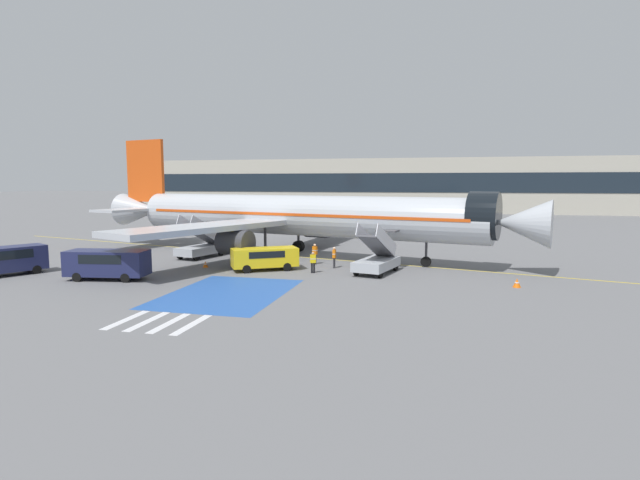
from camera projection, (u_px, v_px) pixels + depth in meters
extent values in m
plane|color=slate|center=(316.00, 257.00, 45.83)|extent=(600.00, 600.00, 0.00)
cube|color=gold|center=(298.00, 257.00, 45.87)|extent=(75.94, 18.72, 0.01)
cube|color=#2856A8|center=(228.00, 293.00, 30.85)|extent=(6.98, 10.04, 0.01)
cube|color=silver|center=(126.00, 320.00, 24.87)|extent=(0.44, 3.60, 0.01)
cube|color=silver|center=(148.00, 321.00, 24.58)|extent=(0.44, 3.60, 0.01)
cube|color=silver|center=(170.00, 323.00, 24.30)|extent=(0.44, 3.60, 0.01)
cube|color=silver|center=(192.00, 325.00, 24.01)|extent=(0.44, 3.60, 0.01)
cylinder|color=#B7BCC4|center=(298.00, 215.00, 45.43)|extent=(34.01, 11.63, 3.64)
cone|color=#B7BCC4|center=(522.00, 223.00, 36.69)|extent=(4.74, 4.42, 3.57)
cone|color=#B7BCC4|center=(141.00, 210.00, 54.52)|extent=(6.14, 4.70, 3.50)
cylinder|color=black|center=(484.00, 216.00, 37.89)|extent=(3.00, 4.09, 3.68)
cube|color=#DB4C14|center=(298.00, 213.00, 45.41)|extent=(31.38, 11.06, 0.24)
cube|color=#B7BCC4|center=(311.00, 215.00, 54.66)|extent=(6.00, 16.93, 0.44)
cylinder|color=#38383D|center=(318.00, 228.00, 52.72)|extent=(3.05, 2.60, 2.03)
cube|color=#B7BCC4|center=(207.00, 227.00, 39.41)|extent=(10.20, 17.02, 0.44)
cylinder|color=#38383D|center=(235.00, 242.00, 40.16)|extent=(3.05, 2.60, 2.03)
cube|color=#DB4C14|center=(145.00, 171.00, 53.66)|extent=(5.04, 1.56, 6.58)
cube|color=#B7BCC4|center=(173.00, 207.00, 56.92)|extent=(4.57, 6.44, 0.24)
cube|color=#B7BCC4|center=(125.00, 210.00, 50.82)|extent=(4.57, 6.44, 0.24)
cylinder|color=#38383D|center=(426.00, 243.00, 40.17)|extent=(0.20, 0.20, 3.04)
cylinder|color=black|center=(426.00, 262.00, 40.35)|extent=(0.88, 0.47, 0.84)
cylinder|color=#38383D|center=(298.00, 232.00, 48.99)|extent=(0.24, 0.24, 2.72)
cylinder|color=black|center=(298.00, 246.00, 49.14)|extent=(1.21, 0.84, 1.10)
cylinder|color=#38383D|center=(265.00, 238.00, 43.84)|extent=(0.24, 0.24, 2.72)
cylinder|color=black|center=(265.00, 254.00, 44.00)|extent=(1.21, 0.84, 1.10)
cube|color=#ADB2BA|center=(377.00, 264.00, 37.59)|extent=(3.28, 5.18, 0.70)
cylinder|color=black|center=(373.00, 264.00, 39.54)|extent=(0.38, 0.73, 0.70)
cylinder|color=black|center=(396.00, 266.00, 38.68)|extent=(0.38, 0.73, 0.70)
cylinder|color=black|center=(356.00, 271.00, 36.58)|extent=(0.38, 0.73, 0.70)
cylinder|color=black|center=(380.00, 273.00, 35.72)|extent=(0.38, 0.73, 0.70)
cube|color=#4C4C51|center=(377.00, 246.00, 37.44)|extent=(2.37, 4.37, 2.11)
cube|color=#4C4C51|center=(387.00, 231.00, 39.33)|extent=(1.86, 1.46, 0.12)
cube|color=silver|center=(367.00, 240.00, 37.74)|extent=(1.12, 4.38, 2.82)
cube|color=silver|center=(387.00, 241.00, 37.03)|extent=(1.12, 4.38, 2.82)
cube|color=#ADB2BA|center=(201.00, 250.00, 45.42)|extent=(3.28, 5.18, 0.70)
cylinder|color=black|center=(205.00, 251.00, 47.37)|extent=(0.38, 0.73, 0.70)
cylinder|color=black|center=(221.00, 252.00, 46.51)|extent=(0.38, 0.73, 0.70)
cylinder|color=black|center=(180.00, 255.00, 44.41)|extent=(0.38, 0.73, 0.70)
cylinder|color=black|center=(196.00, 257.00, 43.55)|extent=(0.38, 0.73, 0.70)
cube|color=#4C4C51|center=(201.00, 235.00, 45.26)|extent=(2.37, 4.37, 2.20)
cube|color=#4C4C51|center=(216.00, 222.00, 47.15)|extent=(1.86, 1.46, 0.12)
cube|color=silver|center=(194.00, 229.00, 45.56)|extent=(1.13, 4.39, 2.90)
cube|color=silver|center=(207.00, 230.00, 44.85)|extent=(1.13, 4.39, 2.90)
cube|color=#38383D|center=(286.00, 225.00, 70.11)|extent=(9.83, 2.92, 0.60)
cube|color=silver|center=(318.00, 223.00, 68.73)|extent=(2.26, 2.47, 1.60)
cube|color=black|center=(326.00, 221.00, 68.39)|extent=(0.13, 2.00, 0.70)
cylinder|color=#B7BCC4|center=(283.00, 214.00, 70.05)|extent=(6.81, 2.86, 2.57)
cylinder|color=gold|center=(283.00, 214.00, 70.05)|extent=(0.46, 2.64, 2.63)
cylinder|color=black|center=(317.00, 228.00, 70.08)|extent=(0.97, 0.32, 0.96)
cylinder|color=black|center=(312.00, 229.00, 67.81)|extent=(0.97, 0.32, 0.96)
cylinder|color=black|center=(285.00, 227.00, 71.43)|extent=(0.97, 0.32, 0.96)
cylinder|color=black|center=(279.00, 228.00, 69.17)|extent=(0.97, 0.32, 0.96)
cylinder|color=black|center=(267.00, 226.00, 72.19)|extent=(0.97, 0.32, 0.96)
cylinder|color=black|center=(261.00, 228.00, 69.92)|extent=(0.97, 0.32, 0.96)
cube|color=yellow|center=(265.00, 257.00, 38.76)|extent=(5.32, 4.30, 1.42)
cube|color=black|center=(265.00, 253.00, 38.72)|extent=(3.40, 3.13, 0.51)
cylinder|color=black|center=(247.00, 269.00, 37.52)|extent=(0.65, 0.51, 0.64)
cylinder|color=black|center=(243.00, 265.00, 39.20)|extent=(0.65, 0.51, 0.64)
cylinder|color=black|center=(287.00, 267.00, 38.48)|extent=(0.65, 0.51, 0.64)
cylinder|color=black|center=(282.00, 263.00, 40.16)|extent=(0.65, 0.51, 0.64)
cube|color=#1E234C|center=(107.00, 263.00, 35.02)|extent=(5.82, 2.89, 1.75)
cube|color=black|center=(107.00, 257.00, 34.98)|extent=(3.35, 2.53, 0.63)
cylinder|color=black|center=(138.00, 273.00, 35.91)|extent=(0.66, 0.30, 0.64)
cylinder|color=black|center=(125.00, 278.00, 34.05)|extent=(0.66, 0.30, 0.64)
cylinder|color=black|center=(92.00, 272.00, 36.19)|extent=(0.66, 0.30, 0.64)
cylinder|color=black|center=(77.00, 277.00, 34.33)|extent=(0.66, 0.30, 0.64)
cube|color=#1E234C|center=(10.00, 259.00, 36.72)|extent=(3.87, 5.04, 1.79)
cube|color=black|center=(10.00, 253.00, 36.67)|extent=(2.95, 3.19, 0.64)
cylinder|color=black|center=(28.00, 267.00, 38.50)|extent=(0.47, 0.66, 0.64)
cylinder|color=black|center=(37.00, 270.00, 37.32)|extent=(0.47, 0.66, 0.64)
cylinder|color=#2D2D33|center=(334.00, 263.00, 39.75)|extent=(0.14, 0.14, 0.82)
cylinder|color=#2D2D33|center=(334.00, 263.00, 39.91)|extent=(0.14, 0.14, 0.82)
cube|color=orange|center=(334.00, 254.00, 39.74)|extent=(0.22, 0.42, 0.65)
cube|color=silver|center=(334.00, 254.00, 39.74)|extent=(0.23, 0.43, 0.06)
sphere|color=beige|center=(334.00, 248.00, 39.69)|extent=(0.22, 0.22, 0.22)
cylinder|color=black|center=(312.00, 268.00, 37.63)|extent=(0.14, 0.14, 0.78)
cylinder|color=black|center=(314.00, 268.00, 37.65)|extent=(0.14, 0.14, 0.78)
cube|color=yellow|center=(313.00, 259.00, 37.56)|extent=(0.47, 0.36, 0.62)
cube|color=silver|center=(313.00, 259.00, 37.56)|extent=(0.48, 0.37, 0.06)
sphere|color=tan|center=(313.00, 253.00, 37.51)|extent=(0.21, 0.21, 0.21)
cylinder|color=black|center=(316.00, 259.00, 41.67)|extent=(0.14, 0.14, 0.83)
cylinder|color=black|center=(314.00, 259.00, 41.78)|extent=(0.14, 0.14, 0.83)
cube|color=orange|center=(315.00, 250.00, 41.64)|extent=(0.47, 0.40, 0.66)
cube|color=silver|center=(315.00, 250.00, 41.64)|extent=(0.49, 0.41, 0.06)
sphere|color=beige|center=(315.00, 245.00, 41.59)|extent=(0.23, 0.23, 0.23)
cone|color=orange|center=(517.00, 283.00, 32.51)|extent=(0.53, 0.53, 0.59)
cylinder|color=white|center=(517.00, 282.00, 32.50)|extent=(0.29, 0.29, 0.07)
cone|color=orange|center=(88.00, 266.00, 38.71)|extent=(0.58, 0.58, 0.65)
cylinder|color=white|center=(88.00, 266.00, 38.71)|extent=(0.32, 0.32, 0.08)
cone|color=orange|center=(205.00, 264.00, 40.16)|extent=(0.45, 0.45, 0.50)
cylinder|color=white|center=(205.00, 264.00, 40.15)|extent=(0.25, 0.25, 0.06)
cube|color=#B2AD9E|center=(395.00, 185.00, 117.92)|extent=(127.60, 12.00, 12.24)
cube|color=#19232D|center=(392.00, 183.00, 112.01)|extent=(122.50, 0.10, 4.28)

